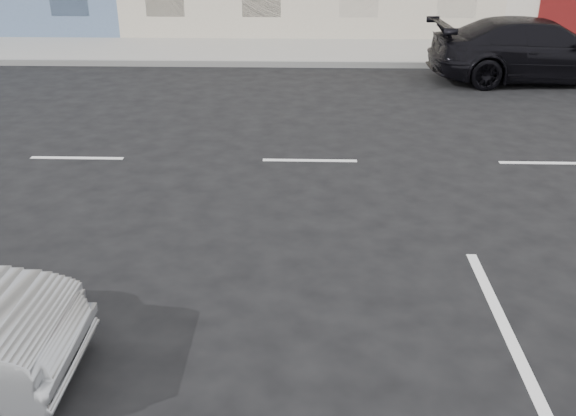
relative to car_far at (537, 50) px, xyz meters
name	(u,v)px	position (x,y,z in m)	size (l,w,h in m)	color
ground	(428,162)	(-3.53, -5.72, -0.75)	(120.00, 120.00, 0.00)	black
sidewalk_far	(207,51)	(-8.53, 2.98, -0.68)	(80.00, 3.40, 0.15)	gray
curb_far	(198,64)	(-8.53, 1.28, -0.67)	(80.00, 0.12, 0.16)	gray
car_far	(537,50)	(0.00, 0.00, 0.00)	(2.10, 5.17, 1.50)	black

